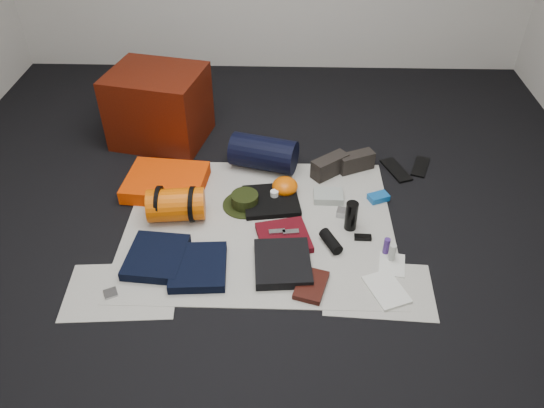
{
  "coord_description": "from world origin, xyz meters",
  "views": [
    {
      "loc": [
        0.15,
        -2.41,
        2.11
      ],
      "look_at": [
        0.07,
        0.08,
        0.1
      ],
      "focal_mm": 35.0,
      "sensor_mm": 36.0,
      "label": 1
    }
  ],
  "objects_px": {
    "stuff_sack": "(176,205)",
    "navy_duffel": "(264,153)",
    "sleeping_pad": "(166,182)",
    "water_bottle": "(351,216)",
    "red_cabinet": "(159,107)",
    "compact_camera": "(345,213)",
    "paperback_book": "(311,285)"
  },
  "relations": [
    {
      "from": "water_bottle",
      "to": "paperback_book",
      "type": "height_order",
      "value": "water_bottle"
    },
    {
      "from": "water_bottle",
      "to": "paperback_book",
      "type": "relative_size",
      "value": 0.82
    },
    {
      "from": "sleeping_pad",
      "to": "paperback_book",
      "type": "distance_m",
      "value": 1.25
    },
    {
      "from": "red_cabinet",
      "to": "compact_camera",
      "type": "relative_size",
      "value": 5.93
    },
    {
      "from": "paperback_book",
      "to": "sleeping_pad",
      "type": "bearing_deg",
      "value": 154.26
    },
    {
      "from": "red_cabinet",
      "to": "navy_duffel",
      "type": "xyz_separation_m",
      "value": [
        0.77,
        -0.37,
        -0.14
      ]
    },
    {
      "from": "red_cabinet",
      "to": "water_bottle",
      "type": "xyz_separation_m",
      "value": [
        1.31,
        -0.98,
        -0.17
      ]
    },
    {
      "from": "red_cabinet",
      "to": "water_bottle",
      "type": "bearing_deg",
      "value": -24.64
    },
    {
      "from": "stuff_sack",
      "to": "water_bottle",
      "type": "xyz_separation_m",
      "value": [
        1.05,
        -0.07,
        -0.01
      ]
    },
    {
      "from": "paperback_book",
      "to": "compact_camera",
      "type": "bearing_deg",
      "value": 85.75
    },
    {
      "from": "stuff_sack",
      "to": "sleeping_pad",
      "type": "bearing_deg",
      "value": 112.61
    },
    {
      "from": "navy_duffel",
      "to": "water_bottle",
      "type": "xyz_separation_m",
      "value": [
        0.54,
        -0.62,
        -0.02
      ]
    },
    {
      "from": "navy_duffel",
      "to": "paperback_book",
      "type": "relative_size",
      "value": 1.96
    },
    {
      "from": "compact_camera",
      "to": "paperback_book",
      "type": "xyz_separation_m",
      "value": [
        -0.23,
        -0.59,
        -0.01
      ]
    },
    {
      "from": "red_cabinet",
      "to": "paperback_book",
      "type": "distance_m",
      "value": 1.83
    },
    {
      "from": "red_cabinet",
      "to": "stuff_sack",
      "type": "xyz_separation_m",
      "value": [
        0.26,
        -0.92,
        -0.16
      ]
    },
    {
      "from": "paperback_book",
      "to": "water_bottle",
      "type": "bearing_deg",
      "value": 79.76
    },
    {
      "from": "sleeping_pad",
      "to": "red_cabinet",
      "type": "bearing_deg",
      "value": 102.61
    },
    {
      "from": "stuff_sack",
      "to": "navy_duffel",
      "type": "relative_size",
      "value": 0.77
    },
    {
      "from": "sleeping_pad",
      "to": "water_bottle",
      "type": "height_order",
      "value": "water_bottle"
    },
    {
      "from": "sleeping_pad",
      "to": "water_bottle",
      "type": "distance_m",
      "value": 1.22
    },
    {
      "from": "red_cabinet",
      "to": "paperback_book",
      "type": "relative_size",
      "value": 2.82
    },
    {
      "from": "stuff_sack",
      "to": "paperback_book",
      "type": "relative_size",
      "value": 1.51
    },
    {
      "from": "navy_duffel",
      "to": "water_bottle",
      "type": "height_order",
      "value": "navy_duffel"
    },
    {
      "from": "navy_duffel",
      "to": "water_bottle",
      "type": "distance_m",
      "value": 0.82
    },
    {
      "from": "red_cabinet",
      "to": "water_bottle",
      "type": "distance_m",
      "value": 1.64
    },
    {
      "from": "sleeping_pad",
      "to": "stuff_sack",
      "type": "bearing_deg",
      "value": -67.39
    },
    {
      "from": "sleeping_pad",
      "to": "navy_duffel",
      "type": "relative_size",
      "value": 1.14
    },
    {
      "from": "stuff_sack",
      "to": "compact_camera",
      "type": "bearing_deg",
      "value": 2.41
    },
    {
      "from": "stuff_sack",
      "to": "compact_camera",
      "type": "distance_m",
      "value": 1.03
    },
    {
      "from": "stuff_sack",
      "to": "navy_duffel",
      "type": "xyz_separation_m",
      "value": [
        0.5,
        0.55,
        0.02
      ]
    },
    {
      "from": "red_cabinet",
      "to": "compact_camera",
      "type": "distance_m",
      "value": 1.58
    }
  ]
}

